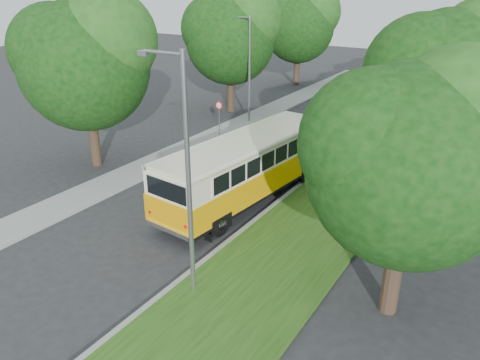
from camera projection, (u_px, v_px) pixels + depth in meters
The scene contains 13 objects.
ground at pixel (149, 228), 19.92m from camera, with size 120.00×120.00×0.00m, color #29292C.
curb at pixel (278, 202), 22.03m from camera, with size 0.20×70.00×0.15m, color gray.
grass_verge at pixel (325, 215), 20.90m from camera, with size 4.50×70.00×0.13m, color #264A13.
sidewalk at pixel (145, 168), 26.12m from camera, with size 2.20×70.00×0.12m, color gray.
treeline at pixel (369, 44), 30.07m from camera, with size 24.27×41.91×9.46m.
lamppost_near at pixel (186, 172), 14.20m from camera, with size 1.71×0.16×8.00m.
lamppost_far at pixel (248, 66), 33.05m from camera, with size 1.71×0.16×7.50m.
warning_sign at pixel (219, 112), 30.76m from camera, with size 0.56×0.10×2.50m.
vintage_bus at pixel (248, 169), 21.89m from camera, with size 2.72×10.57×3.14m, color #FFA908, non-canonical shape.
car_silver at pixel (327, 140), 28.83m from camera, with size 1.48×3.67×1.25m, color #9E9EA2.
car_white at pixel (345, 132), 30.32m from camera, with size 1.29×3.71×1.22m, color silver.
car_blue at pixel (372, 102), 37.41m from camera, with size 1.90×4.68×1.36m, color navy.
car_grey at pixel (378, 99), 38.61m from camera, with size 2.04×4.42×1.23m, color #575A5E.
Camera 1 is at (12.56, -12.78, 9.75)m, focal length 35.00 mm.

